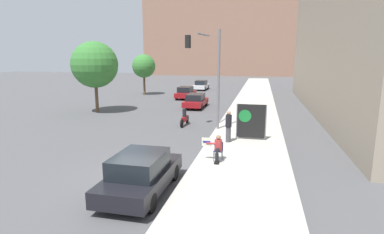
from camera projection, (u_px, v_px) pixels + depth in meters
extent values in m
plane|color=#4F4F51|center=(137.00, 178.00, 12.22)|extent=(160.00, 160.00, 0.00)
cube|color=#B7B2A8|center=(251.00, 114.00, 25.64)|extent=(4.32, 90.00, 0.18)
cube|color=#936B56|center=(240.00, 0.00, 81.51)|extent=(52.00, 12.00, 40.61)
cube|color=gray|center=(382.00, 20.00, 24.46)|extent=(10.00, 32.00, 15.78)
cylinder|color=#474C56|center=(213.00, 157.00, 13.64)|extent=(0.03, 0.03, 0.45)
cylinder|color=#474C56|center=(222.00, 157.00, 13.55)|extent=(0.03, 0.03, 0.45)
cylinder|color=#474C56|center=(215.00, 154.00, 13.99)|extent=(0.03, 0.03, 0.45)
cylinder|color=#474C56|center=(223.00, 155.00, 13.91)|extent=(0.03, 0.03, 0.45)
cube|color=navy|center=(218.00, 151.00, 13.73)|extent=(0.40, 0.40, 0.02)
cube|color=navy|center=(219.00, 146.00, 13.87)|extent=(0.40, 0.02, 0.38)
cylinder|color=black|center=(218.00, 150.00, 13.55)|extent=(0.18, 0.42, 0.18)
cylinder|color=black|center=(217.00, 158.00, 13.42)|extent=(0.16, 0.16, 0.45)
cube|color=black|center=(217.00, 162.00, 13.39)|extent=(0.20, 0.28, 0.10)
cylinder|color=#B23333|center=(218.00, 145.00, 13.70)|extent=(0.34, 0.34, 0.52)
sphere|color=#936B4C|center=(218.00, 137.00, 13.63)|extent=(0.22, 0.22, 0.22)
cylinder|color=#B23333|center=(211.00, 143.00, 13.68)|extent=(0.45, 0.09, 0.09)
cube|color=#EAE5C6|center=(207.00, 142.00, 13.72)|extent=(0.46, 0.02, 0.40)
cube|color=navy|center=(207.00, 142.00, 13.70)|extent=(0.35, 0.01, 0.10)
cylinder|color=#424247|center=(228.00, 134.00, 16.78)|extent=(0.28, 0.28, 0.87)
cylinder|color=black|center=(229.00, 121.00, 16.63)|extent=(0.34, 0.34, 0.69)
sphere|color=tan|center=(229.00, 113.00, 16.54)|extent=(0.23, 0.23, 0.23)
cylinder|color=slate|center=(237.00, 121.00, 17.36)|extent=(0.06, 0.06, 2.06)
cylinder|color=slate|center=(266.00, 123.00, 17.00)|extent=(0.06, 0.06, 2.06)
cube|color=black|center=(251.00, 121.00, 17.17)|extent=(1.64, 0.02, 1.96)
cylinder|color=#197A33|center=(245.00, 116.00, 17.17)|extent=(0.72, 0.01, 0.72)
cylinder|color=slate|center=(219.00, 80.00, 19.40)|extent=(0.16, 0.16, 6.42)
cylinder|color=slate|center=(203.00, 35.00, 19.23)|extent=(0.46, 2.15, 0.11)
cube|color=black|center=(188.00, 42.00, 19.72)|extent=(0.34, 0.34, 0.84)
sphere|color=green|center=(188.00, 46.00, 19.77)|extent=(0.18, 0.18, 0.18)
cube|color=black|center=(142.00, 178.00, 10.87)|extent=(1.88, 4.24, 0.57)
cube|color=black|center=(139.00, 163.00, 10.59)|extent=(1.62, 2.21, 0.66)
cylinder|color=black|center=(135.00, 169.00, 12.36)|extent=(0.22, 0.64, 0.64)
cylinder|color=black|center=(174.00, 172.00, 11.99)|extent=(0.22, 0.64, 0.64)
cylinder|color=black|center=(103.00, 197.00, 9.85)|extent=(0.22, 0.64, 0.64)
cylinder|color=black|center=(151.00, 203.00, 9.48)|extent=(0.22, 0.64, 0.64)
cube|color=maroon|center=(196.00, 102.00, 29.47)|extent=(1.76, 4.40, 0.50)
cube|color=black|center=(196.00, 97.00, 29.19)|extent=(1.51, 2.29, 0.60)
cylinder|color=black|center=(191.00, 102.00, 30.98)|extent=(0.22, 0.64, 0.64)
cylinder|color=black|center=(206.00, 103.00, 30.64)|extent=(0.22, 0.64, 0.64)
cylinder|color=black|center=(185.00, 106.00, 28.38)|extent=(0.22, 0.64, 0.64)
cylinder|color=black|center=(201.00, 107.00, 28.04)|extent=(0.22, 0.64, 0.64)
cube|color=maroon|center=(186.00, 94.00, 35.95)|extent=(1.78, 4.10, 0.53)
cube|color=black|center=(185.00, 89.00, 35.68)|extent=(1.53, 2.13, 0.63)
cylinder|color=black|center=(182.00, 94.00, 37.38)|extent=(0.22, 0.64, 0.64)
cylinder|color=black|center=(194.00, 95.00, 37.04)|extent=(0.22, 0.64, 0.64)
cylinder|color=black|center=(177.00, 97.00, 34.95)|extent=(0.22, 0.64, 0.64)
cylinder|color=black|center=(190.00, 97.00, 34.61)|extent=(0.22, 0.64, 0.64)
cube|color=silver|center=(201.00, 86.00, 45.75)|extent=(1.77, 4.44, 0.53)
cube|color=black|center=(201.00, 83.00, 45.47)|extent=(1.52, 2.31, 0.63)
cylinder|color=black|center=(198.00, 87.00, 47.28)|extent=(0.22, 0.64, 0.64)
cylinder|color=black|center=(208.00, 87.00, 46.94)|extent=(0.22, 0.64, 0.64)
cylinder|color=black|center=(194.00, 88.00, 44.65)|extent=(0.22, 0.64, 0.64)
cylinder|color=black|center=(205.00, 89.00, 44.31)|extent=(0.22, 0.64, 0.64)
cube|color=maroon|center=(185.00, 119.00, 21.74)|extent=(0.24, 0.94, 0.32)
cylinder|color=black|center=(184.00, 114.00, 21.62)|extent=(0.28, 0.28, 0.60)
sphere|color=black|center=(184.00, 109.00, 21.56)|extent=(0.24, 0.24, 0.24)
cylinder|color=black|center=(187.00, 119.00, 22.52)|extent=(0.10, 0.60, 0.60)
cylinder|color=black|center=(182.00, 123.00, 21.03)|extent=(0.10, 0.60, 0.60)
cylinder|color=brown|center=(97.00, 97.00, 26.70)|extent=(0.28, 0.28, 2.82)
sphere|color=#387A33|center=(95.00, 65.00, 26.15)|extent=(4.04, 4.04, 4.04)
cylinder|color=brown|center=(144.00, 84.00, 39.55)|extent=(0.28, 0.28, 2.70)
sphere|color=#387A33|center=(144.00, 66.00, 39.08)|extent=(3.03, 3.03, 3.03)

